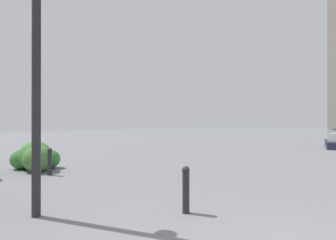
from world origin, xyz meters
name	(u,v)px	position (x,y,z in m)	size (l,w,h in m)	color
lamppost	(36,46)	(4.30, 0.64, 2.77)	(0.98, 0.28, 4.18)	#232328
bollard_near	(186,189)	(2.60, -1.12, 0.41)	(0.13, 0.13, 0.79)	#232328
bollard_mid	(50,161)	(7.46, -1.03, 0.41)	(0.13, 0.13, 0.78)	#232328
shrub_low	(35,155)	(8.68, -1.13, 0.45)	(1.06, 0.96, 0.90)	#477F38
shrub_round	(21,159)	(9.12, -0.87, 0.31)	(0.73, 0.66, 0.62)	#387533
shrub_wide	(50,159)	(8.60, -1.55, 0.30)	(0.71, 0.64, 0.60)	#387533
shrub_tall	(38,159)	(8.22, -1.01, 0.40)	(0.95, 0.85, 0.80)	#477F38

